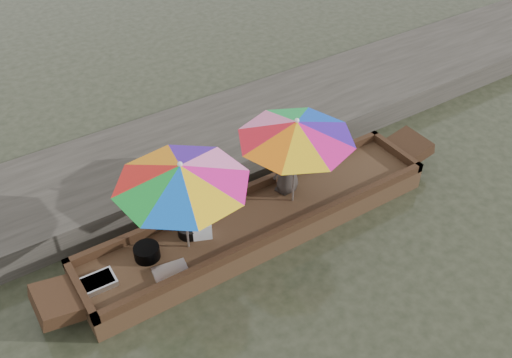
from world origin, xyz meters
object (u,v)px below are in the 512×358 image
charcoal_grill (189,230)px  vendor (287,162)px  boat_hull (259,223)px  tray_scallop (171,272)px  tray_crayfish (98,282)px  supply_bag (202,229)px  cooking_pot (147,252)px  umbrella_bow (185,207)px  umbrella_stern (295,162)px

charcoal_grill → vendor: (1.81, 0.05, 0.48)m
boat_hull → tray_scallop: size_ratio=12.15×
tray_crayfish → tray_scallop: bearing=-21.7°
boat_hull → supply_bag: size_ratio=20.77×
cooking_pot → tray_crayfish: cooking_pot is taller
charcoal_grill → umbrella_bow: 0.74m
tray_crayfish → charcoal_grill: charcoal_grill is taller
supply_bag → boat_hull: bearing=-5.5°
cooking_pot → umbrella_bow: (0.59, -0.13, 0.68)m
tray_scallop → umbrella_bow: 0.93m
vendor → charcoal_grill: bearing=-20.7°
charcoal_grill → tray_crayfish: bearing=-172.8°
tray_crayfish → supply_bag: size_ratio=1.71×
umbrella_bow → cooking_pot: bearing=167.4°
boat_hull → charcoal_grill: bearing=168.8°
vendor → umbrella_stern: 0.35m
cooking_pot → vendor: bearing=3.1°
tray_scallop → umbrella_stern: 2.46m
tray_scallop → charcoal_grill: size_ratio=1.40×
vendor → cooking_pot: bearing=-19.2°
umbrella_bow → supply_bag: bearing=18.4°
cooking_pot → vendor: 2.57m
cooking_pot → umbrella_bow: umbrella_bow is taller
cooking_pot → tray_scallop: 0.49m
tray_crayfish → supply_bag: supply_bag is taller
tray_crayfish → cooking_pot: bearing=7.5°
cooking_pot → charcoal_grill: cooking_pot is taller
boat_hull → vendor: 1.05m
cooking_pot → umbrella_stern: umbrella_stern is taller
tray_crayfish → umbrella_bow: umbrella_bow is taller
vendor → umbrella_stern: size_ratio=0.63×
tray_crayfish → supply_bag: bearing=2.1°
charcoal_grill → supply_bag: supply_bag is taller
umbrella_stern → umbrella_bow: bearing=180.0°
boat_hull → supply_bag: 1.01m
cooking_pot → charcoal_grill: 0.73m
charcoal_grill → umbrella_bow: size_ratio=0.18×
umbrella_stern → cooking_pot: bearing=176.9°
charcoal_grill → umbrella_stern: bearing=-7.2°
cooking_pot → tray_scallop: bearing=-73.2°
boat_hull → supply_bag: supply_bag is taller
cooking_pot → tray_crayfish: 0.79m
umbrella_stern → tray_crayfish: bearing=179.5°
boat_hull → tray_crayfish: 2.62m
cooking_pot → vendor: vendor is taller
cooking_pot → tray_crayfish: bearing=-172.5°
boat_hull → cooking_pot: bearing=175.9°
charcoal_grill → umbrella_stern: umbrella_stern is taller
cooking_pot → vendor: size_ratio=0.33×
tray_scallop → supply_bag: size_ratio=1.71×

